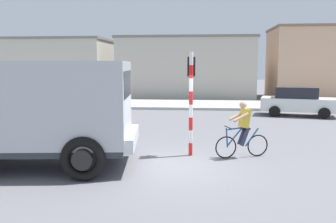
{
  "coord_description": "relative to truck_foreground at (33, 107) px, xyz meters",
  "views": [
    {
      "loc": [
        0.92,
        -9.76,
        2.8
      ],
      "look_at": [
        -0.24,
        2.5,
        1.2
      ],
      "focal_mm": 38.34,
      "sensor_mm": 36.0,
      "label": 1
    }
  ],
  "objects": [
    {
      "name": "building_mid_block",
      "position": [
        3.18,
        22.87,
        0.92
      ],
      "size": [
        11.6,
        7.26,
        5.16
      ],
      "color": "#B2AD9E",
      "rests_on": "ground"
    },
    {
      "name": "traffic_light_pole",
      "position": [
        4.23,
        1.75,
        0.4
      ],
      "size": [
        0.24,
        0.43,
        3.2
      ],
      "color": "red",
      "rests_on": "ground"
    },
    {
      "name": "car_red_near",
      "position": [
        9.87,
        11.0,
        -0.85
      ],
      "size": [
        4.28,
        2.57,
        1.6
      ],
      "color": "white",
      "rests_on": "ground"
    },
    {
      "name": "truck_foreground",
      "position": [
        0.0,
        0.0,
        0.0
      ],
      "size": [
        5.67,
        3.3,
        2.9
      ],
      "color": "#B2B7BC",
      "rests_on": "ground"
    },
    {
      "name": "building_corner_right",
      "position": [
        14.43,
        22.57,
        1.31
      ],
      "size": [
        8.01,
        5.88,
        5.95
      ],
      "color": "tan",
      "rests_on": "ground"
    },
    {
      "name": "ground_plane",
      "position": [
        3.64,
        0.49,
        -1.67
      ],
      "size": [
        120.0,
        120.0,
        0.0
      ],
      "primitive_type": "plane",
      "color": "slate"
    },
    {
      "name": "cyclist",
      "position": [
        5.81,
        1.58,
        -0.8
      ],
      "size": [
        1.65,
        0.7,
        1.72
      ],
      "color": "black",
      "rests_on": "ground"
    },
    {
      "name": "building_corner_left",
      "position": [
        -8.89,
        22.58,
        0.9
      ],
      "size": [
        10.11,
        6.49,
        5.12
      ],
      "color": "#B2AD9E",
      "rests_on": "ground"
    },
    {
      "name": "sidewalk_far",
      "position": [
        3.64,
        15.41,
        -1.59
      ],
      "size": [
        80.0,
        5.0,
        0.16
      ],
      "primitive_type": "cube",
      "color": "#ADADA8",
      "rests_on": "ground"
    }
  ]
}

